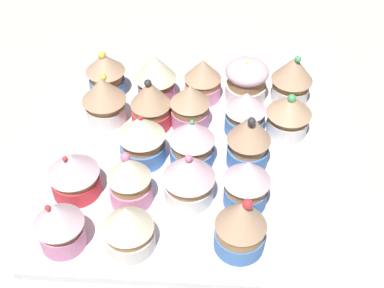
% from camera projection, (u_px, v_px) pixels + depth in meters
% --- Properties ---
extents(ground_plane, '(1.80, 1.80, 0.03)m').
position_uv_depth(ground_plane, '(192.00, 173.00, 0.71)').
color(ground_plane, beige).
extents(baking_tray, '(0.37, 0.37, 0.01)m').
position_uv_depth(baking_tray, '(192.00, 163.00, 0.69)').
color(baking_tray, silver).
rests_on(baking_tray, ground_plane).
extents(cupcake_0, '(0.06, 0.06, 0.07)m').
position_uv_depth(cupcake_0, '(106.00, 73.00, 0.77)').
color(cupcake_0, '#477AC6').
rests_on(cupcake_0, baking_tray).
extents(cupcake_1, '(0.06, 0.06, 0.08)m').
position_uv_depth(cupcake_1, '(104.00, 98.00, 0.72)').
color(cupcake_1, white).
rests_on(cupcake_1, baking_tray).
extents(cupcake_2, '(0.06, 0.06, 0.06)m').
position_uv_depth(cupcake_2, '(74.00, 173.00, 0.63)').
color(cupcake_2, '#D1333D').
rests_on(cupcake_2, baking_tray).
extents(cupcake_3, '(0.06, 0.06, 0.07)m').
position_uv_depth(cupcake_3, '(59.00, 224.00, 0.57)').
color(cupcake_3, pink).
rests_on(cupcake_3, baking_tray).
extents(cupcake_4, '(0.06, 0.06, 0.08)m').
position_uv_depth(cupcake_4, '(156.00, 76.00, 0.76)').
color(cupcake_4, pink).
rests_on(cupcake_4, baking_tray).
extents(cupcake_5, '(0.06, 0.06, 0.08)m').
position_uv_depth(cupcake_5, '(151.00, 103.00, 0.72)').
color(cupcake_5, '#D1333D').
rests_on(cupcake_5, baking_tray).
extents(cupcake_6, '(0.06, 0.06, 0.07)m').
position_uv_depth(cupcake_6, '(142.00, 139.00, 0.67)').
color(cupcake_6, '#477AC6').
rests_on(cupcake_6, baking_tray).
extents(cupcake_7, '(0.05, 0.05, 0.08)m').
position_uv_depth(cupcake_7, '(129.00, 179.00, 0.61)').
color(cupcake_7, pink).
rests_on(cupcake_7, baking_tray).
extents(cupcake_8, '(0.06, 0.06, 0.07)m').
position_uv_depth(cupcake_8, '(128.00, 227.00, 0.57)').
color(cupcake_8, white).
rests_on(cupcake_8, baking_tray).
extents(cupcake_9, '(0.06, 0.06, 0.07)m').
position_uv_depth(cupcake_9, '(203.00, 79.00, 0.77)').
color(cupcake_9, pink).
rests_on(cupcake_9, baking_tray).
extents(cupcake_10, '(0.06, 0.06, 0.07)m').
position_uv_depth(cupcake_10, '(190.00, 105.00, 0.72)').
color(cupcake_10, pink).
rests_on(cupcake_10, baking_tray).
extents(cupcake_11, '(0.06, 0.06, 0.07)m').
position_uv_depth(cupcake_11, '(193.00, 139.00, 0.67)').
color(cupcake_11, '#477AC6').
rests_on(cupcake_11, baking_tray).
extents(cupcake_12, '(0.07, 0.07, 0.08)m').
position_uv_depth(cupcake_12, '(192.00, 176.00, 0.62)').
color(cupcake_12, white).
rests_on(cupcake_12, baking_tray).
extents(cupcake_13, '(0.06, 0.06, 0.07)m').
position_uv_depth(cupcake_13, '(246.00, 81.00, 0.76)').
color(cupcake_13, white).
rests_on(cupcake_13, baking_tray).
extents(cupcake_14, '(0.06, 0.06, 0.07)m').
position_uv_depth(cupcake_14, '(245.00, 112.00, 0.71)').
color(cupcake_14, '#477AC6').
rests_on(cupcake_14, baking_tray).
extents(cupcake_15, '(0.06, 0.06, 0.09)m').
position_uv_depth(cupcake_15, '(249.00, 142.00, 0.65)').
color(cupcake_15, '#477AC6').
rests_on(cupcake_15, baking_tray).
extents(cupcake_16, '(0.06, 0.06, 0.07)m').
position_uv_depth(cupcake_16, '(247.00, 182.00, 0.61)').
color(cupcake_16, '#477AC6').
rests_on(cupcake_16, baking_tray).
extents(cupcake_17, '(0.06, 0.06, 0.08)m').
position_uv_depth(cupcake_17, '(241.00, 225.00, 0.56)').
color(cupcake_17, '#477AC6').
rests_on(cupcake_17, baking_tray).
extents(cupcake_18, '(0.06, 0.06, 0.08)m').
position_uv_depth(cupcake_18, '(292.00, 78.00, 0.76)').
color(cupcake_18, white).
rests_on(cupcake_18, baking_tray).
extents(cupcake_19, '(0.06, 0.06, 0.07)m').
position_uv_depth(cupcake_19, '(289.00, 113.00, 0.71)').
color(cupcake_19, white).
rests_on(cupcake_19, baking_tray).
extents(napkin, '(0.11, 0.14, 0.01)m').
position_uv_depth(napkin, '(288.00, 61.00, 0.87)').
color(napkin, white).
rests_on(napkin, ground_plane).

